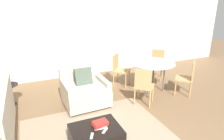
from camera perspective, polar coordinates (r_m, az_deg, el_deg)
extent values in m
cube|color=beige|center=(6.36, -11.06, 10.18)|extent=(12.00, 0.06, 2.75)
cube|color=gray|center=(3.94, -4.83, -16.98)|extent=(2.61, 1.86, 0.00)
cube|color=brown|center=(3.84, -4.15, -18.03)|extent=(2.56, 0.07, 0.00)
cube|color=brown|center=(4.04, -5.47, -15.91)|extent=(2.56, 0.07, 0.00)
cube|color=brown|center=(4.25, -6.64, -14.00)|extent=(2.56, 0.07, 0.00)
cube|color=brown|center=(4.47, -7.69, -12.26)|extent=(2.56, 0.07, 0.00)
cube|color=beige|center=(3.92, -28.39, -8.61)|extent=(0.14, 2.01, 0.48)
cube|color=beige|center=(4.72, -7.53, -7.33)|extent=(1.01, 0.92, 0.34)
cube|color=beige|center=(4.60, -7.50, -5.02)|extent=(0.77, 0.79, 0.10)
cube|color=beige|center=(4.91, -9.15, -1.49)|extent=(0.98, 0.16, 0.42)
cube|color=beige|center=(4.51, -12.87, -5.17)|extent=(0.15, 0.82, 0.20)
cube|color=beige|center=(4.74, -2.75, -3.43)|extent=(0.15, 0.82, 0.20)
cylinder|color=brown|center=(4.42, -11.02, -12.52)|extent=(0.05, 0.05, 0.06)
cylinder|color=brown|center=(4.65, -1.09, -10.42)|extent=(0.05, 0.05, 0.06)
cylinder|color=brown|center=(5.03, -13.23, -8.52)|extent=(0.05, 0.05, 0.06)
cylinder|color=brown|center=(5.24, -4.44, -6.90)|extent=(0.05, 0.05, 0.06)
cube|color=#4C5B4C|center=(4.64, -8.20, -1.80)|extent=(0.40, 0.23, 0.40)
cube|color=black|center=(3.43, -4.62, -18.67)|extent=(0.79, 0.62, 0.35)
cylinder|color=black|center=(3.85, -0.78, -17.60)|extent=(0.04, 0.04, 0.04)
cube|color=beige|center=(3.35, -3.49, -15.68)|extent=(0.22, 0.19, 0.03)
cube|color=#B72D28|center=(3.34, -3.50, -15.22)|extent=(0.26, 0.19, 0.03)
cube|color=#B72D28|center=(3.33, -3.36, -14.71)|extent=(0.25, 0.19, 0.03)
cube|color=#B7B7BC|center=(3.26, -2.04, -16.93)|extent=(0.14, 0.14, 0.01)
cube|color=#B7B7BC|center=(3.17, -5.79, -18.22)|extent=(0.10, 0.15, 0.01)
cylinder|color=black|center=(5.15, -27.54, -3.87)|extent=(0.42, 0.42, 0.02)
cylinder|color=black|center=(5.25, -27.14, -6.34)|extent=(0.04, 0.04, 0.47)
cylinder|color=black|center=(5.35, -26.74, -8.73)|extent=(0.23, 0.23, 0.02)
cylinder|color=#99A8AD|center=(5.42, 11.36, 2.03)|extent=(1.23, 1.23, 0.01)
cylinder|color=#59595B|center=(5.23, 10.41, -3.02)|extent=(0.04, 0.04, 0.76)
cylinder|color=#59595B|center=(5.50, 14.56, -2.22)|extent=(0.04, 0.04, 0.76)
cylinder|color=#59595B|center=(5.60, 7.72, -1.36)|extent=(0.04, 0.04, 0.76)
cylinder|color=#59595B|center=(5.86, 11.73, -0.69)|extent=(0.04, 0.04, 0.76)
cube|color=tan|center=(4.75, 9.23, -4.55)|extent=(0.59, 0.59, 0.03)
cube|color=tan|center=(4.49, 8.86, -2.65)|extent=(0.29, 0.29, 0.45)
cylinder|color=tan|center=(4.97, 11.58, -6.42)|extent=(0.03, 0.03, 0.42)
cylinder|color=tan|center=(5.04, 7.54, -5.86)|extent=(0.03, 0.03, 0.42)
cylinder|color=tan|center=(4.65, 10.78, -8.22)|extent=(0.03, 0.03, 0.42)
cylinder|color=tan|center=(4.72, 6.46, -7.58)|extent=(0.03, 0.03, 0.42)
cube|color=tan|center=(5.46, 19.88, -2.32)|extent=(0.59, 0.59, 0.03)
cube|color=tan|center=(5.38, 22.18, -0.18)|extent=(0.29, 0.29, 0.45)
cylinder|color=tan|center=(5.71, 17.91, -3.59)|extent=(0.03, 0.03, 0.42)
cylinder|color=tan|center=(5.37, 17.62, -4.98)|extent=(0.03, 0.03, 0.42)
cylinder|color=tan|center=(5.71, 21.51, -4.02)|extent=(0.03, 0.03, 0.42)
cylinder|color=tan|center=(5.37, 21.45, -5.44)|extent=(0.03, 0.03, 0.42)
cube|color=tan|center=(5.71, 2.81, -0.21)|extent=(0.59, 0.59, 0.03)
cube|color=tan|center=(5.70, 1.03, 2.30)|extent=(0.29, 0.29, 0.45)
cylinder|color=tan|center=(5.58, 3.93, -3.18)|extent=(0.03, 0.03, 0.42)
cylinder|color=tan|center=(5.90, 4.99, -1.94)|extent=(0.03, 0.03, 0.42)
cylinder|color=tan|center=(5.69, 0.47, -2.69)|extent=(0.03, 0.03, 0.42)
cylinder|color=tan|center=(6.01, 1.70, -1.50)|extent=(0.03, 0.03, 0.42)
cube|color=tan|center=(6.31, 12.58, 1.23)|extent=(0.59, 0.59, 0.03)
cube|color=tan|center=(6.43, 13.01, 3.74)|extent=(0.29, 0.29, 0.45)
cylinder|color=tan|center=(6.24, 10.53, -1.02)|extent=(0.03, 0.03, 0.42)
cylinder|color=tan|center=(6.19, 13.80, -1.42)|extent=(0.03, 0.03, 0.42)
cylinder|color=tan|center=(6.58, 11.15, -0.01)|extent=(0.03, 0.03, 0.42)
cylinder|color=tan|center=(6.53, 14.25, -0.39)|extent=(0.03, 0.03, 0.42)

